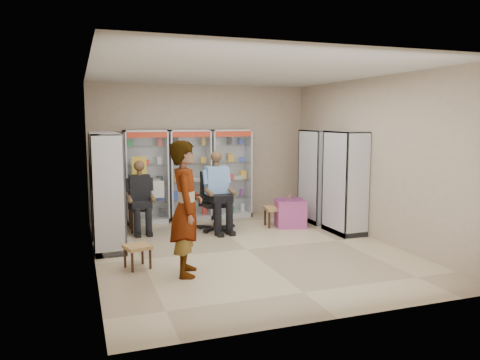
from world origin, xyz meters
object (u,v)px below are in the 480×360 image
object	(u,v)px
cabinet_left_far	(104,184)
pink_trunk	(290,213)
cabinet_back_right	(230,173)
wooden_chair	(140,208)
cabinet_right_far	(318,176)
standing_man	(186,209)
seated_shopkeeper	(216,193)
cabinet_left_near	(108,193)
woven_stool_a	(275,217)
cabinet_right_near	(345,183)
office_chair	(215,201)
cabinet_back_left	(146,177)
woven_stool_b	(138,257)
cabinet_back_mid	(190,175)

from	to	relation	value
cabinet_left_far	pink_trunk	bearing A→B (deg)	83.06
cabinet_back_right	wooden_chair	distance (m)	2.33
cabinet_right_far	standing_man	bearing A→B (deg)	125.98
cabinet_left_far	seated_shopkeeper	world-z (taller)	cabinet_left_far
wooden_chair	seated_shopkeeper	world-z (taller)	seated_shopkeeper
cabinet_right_far	cabinet_left_near	world-z (taller)	same
cabinet_left_near	woven_stool_a	world-z (taller)	cabinet_left_near
cabinet_left_near	woven_stool_a	size ratio (longest dim) A/B	4.87
woven_stool_a	standing_man	xyz separation A→B (m)	(-2.42, -2.40, 0.76)
cabinet_back_right	cabinet_right_near	size ratio (longest dim) A/B	1.00
wooden_chair	office_chair	distance (m)	1.52
office_chair	standing_man	distance (m)	2.79
cabinet_back_left	wooden_chair	size ratio (longest dim) A/B	2.13
seated_shopkeeper	standing_man	xyz separation A→B (m)	(-1.17, -2.46, 0.21)
cabinet_left_far	pink_trunk	distance (m)	3.79
office_chair	cabinet_right_near	bearing A→B (deg)	-29.05
cabinet_right_far	wooden_chair	world-z (taller)	cabinet_right_far
woven_stool_b	cabinet_right_far	bearing A→B (deg)	26.04
cabinet_back_left	cabinet_right_near	size ratio (longest dim) A/B	1.00
cabinet_back_mid	woven_stool_b	bearing A→B (deg)	-116.21
cabinet_right_far	pink_trunk	size ratio (longest dim) A/B	3.39
cabinet_back_right	cabinet_left_far	distance (m)	2.98
cabinet_right_near	pink_trunk	bearing A→B (deg)	41.94
cabinet_back_mid	woven_stool_b	size ratio (longest dim) A/B	5.65
cabinet_back_left	cabinet_left_far	world-z (taller)	same
cabinet_back_left	office_chair	bearing A→B (deg)	-43.90
cabinet_right_far	office_chair	distance (m)	2.36
cabinet_back_right	seated_shopkeeper	xyz separation A→B (m)	(-0.69, -1.21, -0.25)
office_chair	woven_stool_a	bearing A→B (deg)	-9.27
seated_shopkeeper	standing_man	distance (m)	2.73
cabinet_left_near	standing_man	world-z (taller)	cabinet_left_near
cabinet_back_mid	cabinet_right_near	size ratio (longest dim) A/B	1.00
office_chair	woven_stool_a	distance (m)	1.32
cabinet_right_near	woven_stool_b	xyz separation A→B (m)	(-4.13, -0.92, -0.82)
seated_shopkeeper	cabinet_right_near	bearing A→B (deg)	-28.02
standing_man	wooden_chair	bearing A→B (deg)	19.11
woven_stool_b	cabinet_left_far	bearing A→B (deg)	98.46
cabinet_back_right	standing_man	size ratio (longest dim) A/B	1.04
cabinet_right_near	office_chair	bearing A→B (deg)	65.28
cabinet_right_near	cabinet_left_near	size ratio (longest dim) A/B	1.00
cabinet_right_far	office_chair	world-z (taller)	cabinet_right_far
wooden_chair	woven_stool_a	size ratio (longest dim) A/B	2.29
cabinet_right_far	wooden_chair	bearing A→B (deg)	83.96
cabinet_back_left	cabinet_back_mid	world-z (taller)	same
cabinet_back_left	cabinet_left_far	size ratio (longest dim) A/B	1.00
cabinet_back_left	seated_shopkeeper	world-z (taller)	cabinet_back_left
cabinet_back_left	woven_stool_b	distance (m)	3.31
cabinet_right_far	woven_stool_a	bearing A→B (deg)	97.39
cabinet_left_far	cabinet_left_near	bearing A→B (deg)	-0.00
cabinet_back_left	pink_trunk	world-z (taller)	cabinet_back_left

